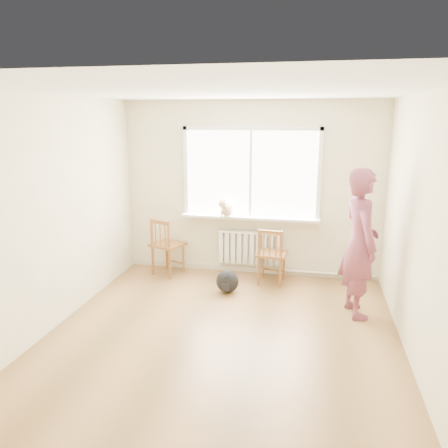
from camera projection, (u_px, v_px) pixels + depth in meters
The scene contains 13 objects.
floor at pixel (221, 339), 4.95m from camera, with size 4.50×4.50×0.00m, color #9C6E3F.
ceiling at pixel (220, 91), 4.30m from camera, with size 4.50×4.50×0.00m, color white.
back_wall at pixel (251, 189), 6.77m from camera, with size 4.00×0.01×2.70m, color beige.
window at pixel (251, 170), 6.67m from camera, with size 2.12×0.05×1.42m.
windowsill at pixel (249, 217), 6.76m from camera, with size 2.15×0.22×0.04m, color white.
radiator at pixel (249, 247), 6.90m from camera, with size 1.00×0.12×0.55m.
heating_pipe at pixel (329, 274), 6.77m from camera, with size 0.04×0.04×1.40m, color silver.
baseboard at pixel (250, 269), 7.07m from camera, with size 4.00×0.03×0.08m, color beige.
chair_left at pixel (166, 247), 6.86m from camera, with size 0.58×0.56×0.92m.
chair_right at pixel (271, 256), 6.48m from camera, with size 0.46×0.45×0.86m.
person at pixel (360, 243), 5.37m from camera, with size 0.68×0.45×1.86m, color #C24048.
cat at pixel (227, 209), 6.71m from camera, with size 0.28×0.43×0.30m.
backpack at pixel (227, 281), 6.22m from camera, with size 0.32×0.24×0.32m, color black.
Camera 1 is at (0.95, -4.39, 2.46)m, focal length 35.00 mm.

